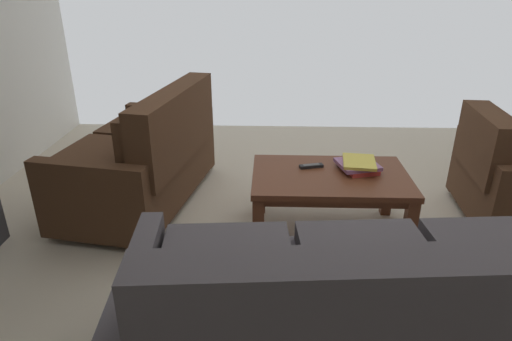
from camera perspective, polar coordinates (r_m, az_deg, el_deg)
The scene contains 6 objects.
ground_plane at distance 2.87m, azimuth 8.68°, elevation -10.83°, with size 5.35×5.18×0.01m, color beige.
sofa_main at distance 1.92m, azimuth 15.24°, elevation -17.58°, with size 2.05×0.98×0.84m.
loveseat_near at distance 3.39m, azimuth -14.13°, elevation 1.75°, with size 1.01×1.52×0.90m.
coffee_table at distance 2.92m, azimuth 9.57°, elevation -1.69°, with size 1.01×0.64×0.44m.
book_stack at distance 2.97m, azimuth 13.15°, elevation 0.73°, with size 0.30×0.29×0.07m.
tv_remote at distance 2.97m, azimuth 7.18°, elevation 0.58°, with size 0.17×0.08×0.02m.
Camera 1 is at (0.35, 2.34, 1.62)m, focal length 30.83 mm.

